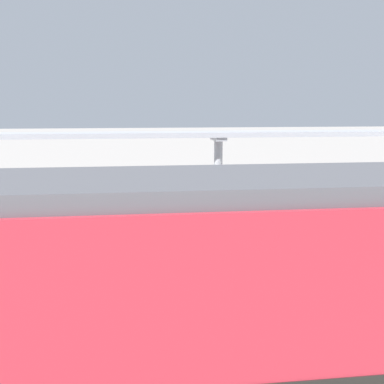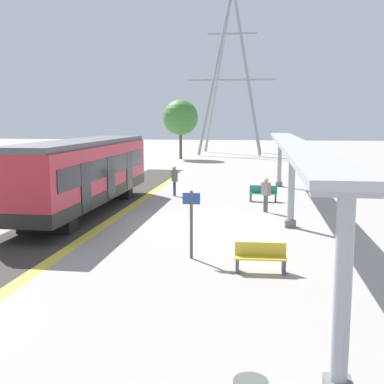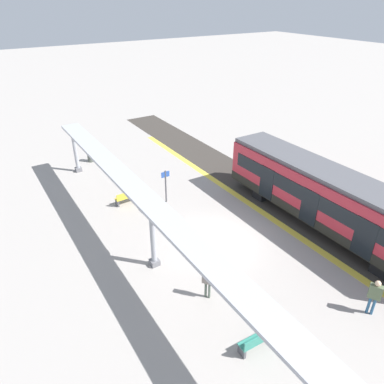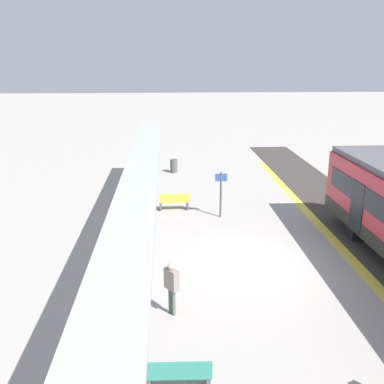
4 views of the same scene
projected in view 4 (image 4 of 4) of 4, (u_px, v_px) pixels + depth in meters
ground_plane at (247, 264)px, 16.25m from camera, size 176.00×176.00×0.00m
tactile_edge_strip at (353, 261)px, 16.48m from camera, size 0.47×32.85×0.01m
canopy_pillar_nearest at (152, 151)px, 27.62m from camera, size 1.10×0.44×3.39m
canopy_pillar_second at (142, 222)px, 15.55m from camera, size 1.10×0.44×3.39m
canopy_beam at (140, 174)px, 15.06m from camera, size 1.20×26.02×0.16m
bench_near_end at (179, 375)px, 9.90m from camera, size 1.51×0.48×0.86m
bench_mid_platform at (174, 202)px, 21.96m from camera, size 1.51×0.49×0.86m
trash_bin at (174, 166)px, 29.29m from camera, size 0.48×0.48×0.90m
platform_info_sign at (221, 190)px, 20.76m from camera, size 0.56×0.10×2.20m
passenger_by_the_benches at (172, 282)px, 12.77m from camera, size 0.46×0.52×1.67m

